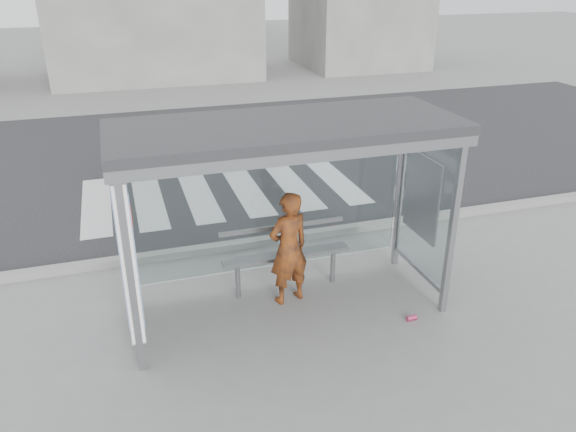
{
  "coord_description": "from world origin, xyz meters",
  "views": [
    {
      "loc": [
        -1.95,
        -6.22,
        4.36
      ],
      "look_at": [
        0.07,
        0.2,
        1.3
      ],
      "focal_mm": 35.0,
      "sensor_mm": 36.0,
      "label": 1
    }
  ],
  "objects_px": {
    "bus_shelter": "(257,174)",
    "person": "(289,248)",
    "bench": "(286,254)",
    "soda_can": "(412,318)"
  },
  "relations": [
    {
      "from": "bus_shelter",
      "to": "person",
      "type": "xyz_separation_m",
      "value": [
        0.45,
        0.13,
        -1.17
      ]
    },
    {
      "from": "person",
      "to": "soda_can",
      "type": "height_order",
      "value": "person"
    },
    {
      "from": "person",
      "to": "bus_shelter",
      "type": "bearing_deg",
      "value": 1.45
    },
    {
      "from": "bus_shelter",
      "to": "bench",
      "type": "height_order",
      "value": "bus_shelter"
    },
    {
      "from": "bus_shelter",
      "to": "soda_can",
      "type": "relative_size",
      "value": 31.15
    },
    {
      "from": "bench",
      "to": "bus_shelter",
      "type": "bearing_deg",
      "value": -139.33
    },
    {
      "from": "person",
      "to": "bench",
      "type": "height_order",
      "value": "person"
    },
    {
      "from": "bench",
      "to": "person",
      "type": "bearing_deg",
      "value": -100.34
    },
    {
      "from": "bench",
      "to": "soda_can",
      "type": "relative_size",
      "value": 13.52
    },
    {
      "from": "bus_shelter",
      "to": "soda_can",
      "type": "height_order",
      "value": "bus_shelter"
    }
  ]
}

